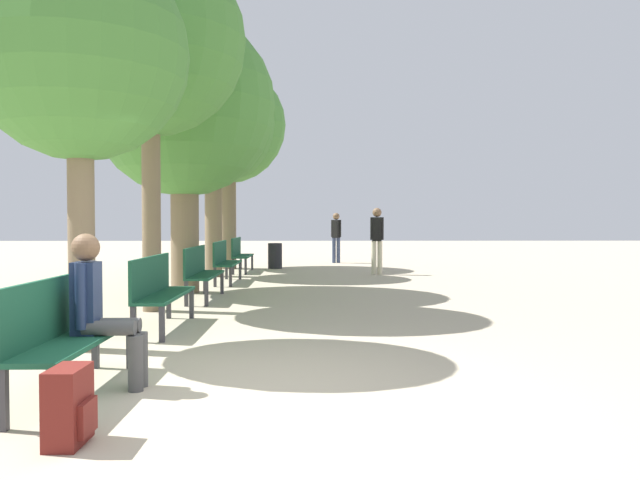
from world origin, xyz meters
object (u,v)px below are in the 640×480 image
at_px(bench_row_1, 158,287).
at_px(pedestrian_mid, 336,234).
at_px(bench_row_2, 200,269).
at_px(tree_row_3, 213,125).
at_px(tree_row_4, 227,127).
at_px(backpack, 69,407).
at_px(bench_row_3, 224,259).
at_px(tree_row_2, 184,107).
at_px(bench_row_0, 66,326).
at_px(pedestrian_near, 377,236).
at_px(tree_row_0, 79,55).
at_px(trash_bin, 275,256).
at_px(tree_row_1, 150,42).
at_px(person_seated, 100,306).
at_px(bench_row_4, 240,252).

bearing_deg(bench_row_1, pedestrian_mid, 77.64).
bearing_deg(bench_row_2, pedestrian_mid, 73.98).
distance_m(tree_row_3, tree_row_4, 2.72).
xyz_separation_m(bench_row_1, tree_row_4, (-0.51, 10.53, 3.69)).
bearing_deg(backpack, bench_row_1, 96.42).
xyz_separation_m(bench_row_3, pedestrian_mid, (2.85, 6.83, 0.42)).
relative_size(tree_row_3, tree_row_4, 0.91).
distance_m(bench_row_1, backpack, 4.28).
xyz_separation_m(bench_row_1, tree_row_2, (-0.51, 4.24, 3.12)).
bearing_deg(bench_row_1, backpack, -83.58).
xyz_separation_m(bench_row_0, pedestrian_near, (3.75, 11.40, 0.46)).
bearing_deg(tree_row_0, bench_row_3, 86.11).
height_order(bench_row_0, pedestrian_mid, pedestrian_mid).
relative_size(bench_row_0, tree_row_3, 0.34).
height_order(pedestrian_near, trash_bin, pedestrian_near).
bearing_deg(pedestrian_near, bench_row_2, -125.51).
distance_m(tree_row_1, person_seated, 5.83).
height_order(tree_row_1, person_seated, tree_row_1).
bearing_deg(backpack, trash_bin, 88.31).
distance_m(bench_row_1, tree_row_4, 11.17).
xyz_separation_m(bench_row_1, bench_row_2, (0.00, 3.08, 0.00)).
distance_m(bench_row_2, bench_row_4, 6.15).
bearing_deg(tree_row_3, tree_row_4, 90.00).
distance_m(tree_row_4, person_seated, 13.93).
relative_size(bench_row_1, person_seated, 1.44).
xyz_separation_m(bench_row_0, bench_row_2, (0.00, 6.15, 0.00)).
xyz_separation_m(bench_row_4, pedestrian_mid, (2.85, 3.76, 0.42)).
height_order(tree_row_0, backpack, tree_row_0).
distance_m(tree_row_0, tree_row_4, 11.90).
xyz_separation_m(tree_row_3, backpack, (0.99, -12.07, -3.63)).
distance_m(bench_row_2, tree_row_3, 5.82).
height_order(tree_row_1, tree_row_3, tree_row_1).
bearing_deg(backpack, bench_row_4, 92.03).
xyz_separation_m(bench_row_4, tree_row_0, (-0.51, -10.55, 2.67)).
bearing_deg(tree_row_1, backpack, -80.52).
relative_size(tree_row_0, tree_row_3, 0.81).
distance_m(bench_row_2, pedestrian_near, 6.47).
xyz_separation_m(tree_row_0, tree_row_4, (0.00, 11.85, 1.02)).
xyz_separation_m(bench_row_0, tree_row_0, (-0.51, 1.75, 2.67)).
distance_m(person_seated, backpack, 1.41).
bearing_deg(tree_row_3, bench_row_0, -87.33).
xyz_separation_m(bench_row_2, person_seated, (0.23, -6.00, 0.14)).
distance_m(bench_row_3, pedestrian_near, 4.36).
xyz_separation_m(tree_row_1, person_seated, (0.74, -4.59, -3.52)).
relative_size(bench_row_2, trash_bin, 2.49).
bearing_deg(bench_row_4, bench_row_2, -90.00).
xyz_separation_m(tree_row_4, pedestrian_near, (4.26, -2.20, -3.23)).
distance_m(pedestrian_near, trash_bin, 3.63).
height_order(tree_row_3, pedestrian_near, tree_row_3).
xyz_separation_m(bench_row_3, trash_bin, (0.91, 4.35, -0.18)).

